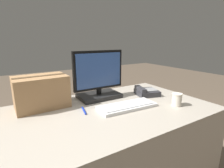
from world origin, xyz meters
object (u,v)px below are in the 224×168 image
paper_cup_right (177,99)px  monitor (99,80)px  desk_phone (146,92)px  keyboard (127,106)px  pen_marker (84,111)px  cardboard_box (41,92)px

paper_cup_right → monitor: bearing=130.5°
monitor → desk_phone: 0.45m
keyboard → pen_marker: bearing=164.6°
monitor → paper_cup_right: bearing=-49.5°
desk_phone → keyboard: bearing=-137.9°
desk_phone → pen_marker: desk_phone is taller
keyboard → desk_phone: 0.36m
keyboard → desk_phone: size_ratio=1.95×
keyboard → paper_cup_right: (0.34, -0.16, 0.04)m
cardboard_box → monitor: bearing=-3.5°
cardboard_box → pen_marker: bearing=-46.7°
monitor → cardboard_box: 0.46m
monitor → cardboard_box: bearing=176.5°
desk_phone → cardboard_box: bearing=-175.8°
cardboard_box → keyboard: bearing=-33.2°
monitor → paper_cup_right: size_ratio=4.60×
keyboard → paper_cup_right: bearing=-21.8°
keyboard → pen_marker: keyboard is taller
monitor → paper_cup_right: (0.41, -0.48, -0.11)m
desk_phone → paper_cup_right: size_ratio=2.37×
keyboard → pen_marker: size_ratio=3.47×
paper_cup_right → cardboard_box: (-0.87, 0.51, 0.07)m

